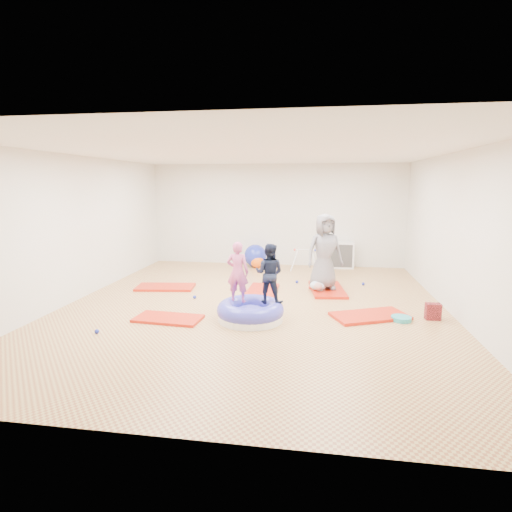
# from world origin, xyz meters

# --- Properties ---
(room) EXTENTS (7.01, 8.01, 2.81)m
(room) POSITION_xyz_m (0.00, 0.00, 1.40)
(room) COLOR tan
(room) RESTS_ON ground
(gym_mat_front_left) EXTENTS (1.15, 0.64, 0.05)m
(gym_mat_front_left) POSITION_xyz_m (-1.30, -0.98, 0.02)
(gym_mat_front_left) COLOR red
(gym_mat_front_left) RESTS_ON ground
(gym_mat_mid_left) EXTENTS (1.30, 0.77, 0.05)m
(gym_mat_mid_left) POSITION_xyz_m (-2.12, 0.99, 0.03)
(gym_mat_mid_left) COLOR red
(gym_mat_mid_left) RESTS_ON ground
(gym_mat_center_back) EXTENTS (0.64, 1.22, 0.05)m
(gym_mat_center_back) POSITION_xyz_m (0.02, 1.00, 0.03)
(gym_mat_center_back) COLOR red
(gym_mat_center_back) RESTS_ON ground
(gym_mat_right) EXTENTS (1.42, 1.09, 0.05)m
(gym_mat_right) POSITION_xyz_m (2.07, -0.33, 0.03)
(gym_mat_right) COLOR red
(gym_mat_right) RESTS_ON ground
(gym_mat_rear_right) EXTENTS (0.82, 1.41, 0.06)m
(gym_mat_rear_right) POSITION_xyz_m (1.39, 1.33, 0.03)
(gym_mat_rear_right) COLOR red
(gym_mat_rear_right) RESTS_ON ground
(inflatable_cushion) EXTENTS (1.13, 1.13, 0.36)m
(inflatable_cushion) POSITION_xyz_m (0.07, -0.76, 0.14)
(inflatable_cushion) COLOR white
(inflatable_cushion) RESTS_ON ground
(child_pink) EXTENTS (0.39, 0.27, 1.03)m
(child_pink) POSITION_xyz_m (-0.17, -0.66, 0.84)
(child_pink) COLOR #C75187
(child_pink) RESTS_ON inflatable_cushion
(child_navy) EXTENTS (0.55, 0.46, 1.01)m
(child_navy) POSITION_xyz_m (0.37, -0.63, 0.83)
(child_navy) COLOR black
(child_navy) RESTS_ON inflatable_cushion
(adult_caregiver) EXTENTS (0.91, 0.76, 1.59)m
(adult_caregiver) POSITION_xyz_m (1.31, 1.29, 0.85)
(adult_caregiver) COLOR slate
(adult_caregiver) RESTS_ON gym_mat_rear_right
(infant) EXTENTS (0.35, 0.35, 0.20)m
(infant) POSITION_xyz_m (1.19, 1.11, 0.16)
(infant) COLOR silver
(infant) RESTS_ON gym_mat_rear_right
(ball_pit_balls) EXTENTS (4.41, 3.72, 0.07)m
(ball_pit_balls) POSITION_xyz_m (0.13, 0.34, 0.04)
(ball_pit_balls) COLOR #1E2AA8
(ball_pit_balls) RESTS_ON ground
(exercise_ball_blue) EXTENTS (0.62, 0.62, 0.62)m
(exercise_ball_blue) POSITION_xyz_m (-0.53, 3.59, 0.31)
(exercise_ball_blue) COLOR #1E2AA8
(exercise_ball_blue) RESTS_ON ground
(exercise_ball_orange) EXTENTS (0.37, 0.37, 0.37)m
(exercise_ball_orange) POSITION_xyz_m (-0.46, 3.45, 0.18)
(exercise_ball_orange) COLOR #FF620F
(exercise_ball_orange) RESTS_ON ground
(infant_play_gym) EXTENTS (0.73, 0.69, 0.56)m
(infant_play_gym) POSITION_xyz_m (0.84, 3.34, 0.37)
(infant_play_gym) COLOR silver
(infant_play_gym) RESTS_ON ground
(cube_shelf) EXTENTS (0.71, 0.35, 0.71)m
(cube_shelf) POSITION_xyz_m (1.78, 3.79, 0.36)
(cube_shelf) COLOR silver
(cube_shelf) RESTS_ON ground
(balance_disc) EXTENTS (0.33, 0.33, 0.07)m
(balance_disc) POSITION_xyz_m (2.56, -0.43, 0.04)
(balance_disc) COLOR teal
(balance_disc) RESTS_ON ground
(backpack) EXTENTS (0.24, 0.15, 0.28)m
(backpack) POSITION_xyz_m (3.10, -0.28, 0.14)
(backpack) COLOR #BC2A33
(backpack) RESTS_ON ground
(yellow_toy) EXTENTS (0.22, 0.22, 0.03)m
(yellow_toy) POSITION_xyz_m (-0.27, -0.66, 0.02)
(yellow_toy) COLOR #FFAC00
(yellow_toy) RESTS_ON ground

